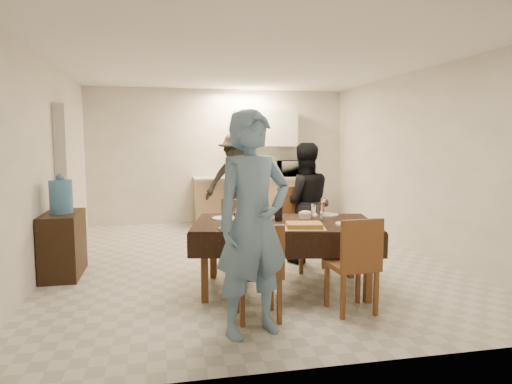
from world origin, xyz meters
TOP-DOWN VIEW (x-y plane):
  - floor at (0.00, 0.00)m, footprint 5.00×6.00m
  - ceiling at (0.00, 0.00)m, footprint 5.00×6.00m
  - wall_back at (0.00, 3.00)m, footprint 5.00×0.02m
  - wall_front at (0.00, -3.00)m, footprint 5.00×0.02m
  - wall_left at (-2.50, 0.00)m, footprint 0.02×6.00m
  - wall_right at (2.50, 0.00)m, footprint 0.02×6.00m
  - stub_partition at (-2.42, 1.20)m, footprint 0.15×1.40m
  - kitchen_base_cabinet at (0.60, 2.68)m, footprint 2.20×0.60m
  - kitchen_worktop at (0.60, 2.68)m, footprint 2.24×0.64m
  - upper_cabinet at (0.90, 2.82)m, footprint 1.20×0.34m
  - dining_table at (0.16, -1.27)m, footprint 2.09×1.48m
  - chair_near_left at (-0.29, -2.11)m, footprint 0.41×0.41m
  - chair_near_right at (0.61, -2.11)m, footprint 0.45×0.45m
  - chair_far_left at (-0.29, -0.61)m, footprint 0.54×0.56m
  - chair_far_right at (0.61, -0.62)m, footprint 0.61×0.63m
  - console at (-2.28, -0.25)m, footprint 0.41×0.82m
  - water_jug at (-2.28, -0.25)m, footprint 0.26×0.26m
  - wine_bottle at (0.11, -1.22)m, footprint 0.09×0.09m
  - water_pitcher at (0.51, -1.32)m, footprint 0.13×0.13m
  - savoury_tart at (0.26, -1.65)m, footprint 0.46×0.38m
  - salad_bowl at (0.46, -1.09)m, footprint 0.16×0.16m
  - mushroom_dish at (0.11, -0.99)m, footprint 0.20×0.20m
  - wine_glass_a at (-0.39, -1.52)m, footprint 0.09×0.09m
  - wine_glass_b at (0.71, -1.02)m, footprint 0.09×0.09m
  - wine_glass_c at (-0.04, -0.97)m, footprint 0.09×0.09m
  - plate_near_left at (-0.44, -1.57)m, footprint 0.28×0.28m
  - plate_near_right at (0.76, -1.57)m, footprint 0.26×0.26m
  - plate_far_left at (-0.44, -0.97)m, footprint 0.28×0.28m
  - plate_far_right at (0.76, -0.97)m, footprint 0.26×0.26m
  - microwave at (1.42, 2.68)m, footprint 0.56×0.38m
  - person_near at (-0.39, -2.32)m, footprint 0.79×0.64m
  - person_far at (0.71, -0.22)m, footprint 0.80×0.63m
  - person_kitchen at (0.21, 2.23)m, footprint 1.12×0.65m

SIDE VIEW (x-z plane):
  - floor at x=0.00m, z-range -0.01..0.01m
  - console at x=-2.28m, z-range 0.00..0.76m
  - kitchen_base_cabinet at x=0.60m, z-range 0.00..0.86m
  - chair_far_left at x=-0.29m, z-range 0.30..0.77m
  - chair_near_left at x=-0.29m, z-range 0.30..0.78m
  - chair_near_right at x=0.61m, z-range 0.31..0.80m
  - chair_far_right at x=0.61m, z-range 0.35..0.90m
  - dining_table at x=0.16m, z-range 0.34..1.08m
  - plate_far_right at x=0.76m, z-range 0.74..0.76m
  - plate_near_right at x=0.76m, z-range 0.74..0.76m
  - plate_far_left at x=-0.44m, z-range 0.74..0.76m
  - plate_near_left at x=-0.44m, z-range 0.74..0.76m
  - mushroom_dish at x=0.11m, z-range 0.74..0.78m
  - savoury_tart at x=0.26m, z-range 0.74..0.79m
  - salad_bowl at x=0.46m, z-range 0.74..0.81m
  - person_far at x=0.71m, z-range 0.00..1.58m
  - water_pitcher at x=0.51m, z-range 0.74..0.94m
  - wine_glass_a at x=-0.39m, z-range 0.74..0.95m
  - wine_glass_b at x=0.71m, z-range 0.74..0.95m
  - wine_glass_c at x=-0.04m, z-range 0.74..0.95m
  - person_kitchen at x=0.21m, z-range 0.00..1.74m
  - kitchen_worktop at x=0.60m, z-range 0.86..0.91m
  - wine_bottle at x=0.11m, z-range 0.74..1.09m
  - person_near at x=-0.39m, z-range 0.00..1.86m
  - water_jug at x=-2.28m, z-range 0.76..1.15m
  - stub_partition at x=-2.42m, z-range 0.00..2.10m
  - microwave at x=1.42m, z-range 0.91..1.22m
  - wall_back at x=0.00m, z-range 0.00..2.60m
  - wall_front at x=0.00m, z-range 0.00..2.60m
  - wall_left at x=-2.50m, z-range 0.00..2.60m
  - wall_right at x=2.50m, z-range 0.00..2.60m
  - upper_cabinet at x=0.90m, z-range 1.50..2.20m
  - ceiling at x=0.00m, z-range 2.59..2.61m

